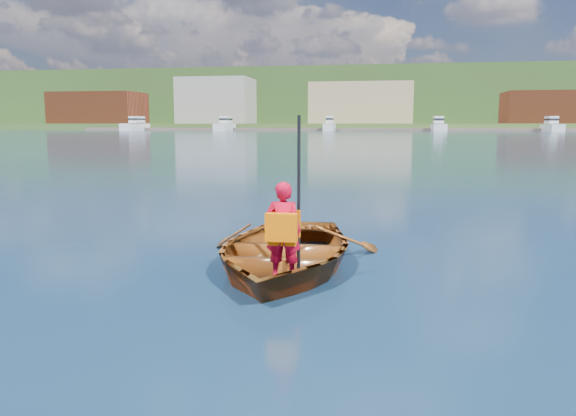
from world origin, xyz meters
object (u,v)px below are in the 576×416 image
Objects in this scene: rowboat at (283,251)px; dock at (363,129)px; marina_yachts at (379,126)px; child_paddler at (283,230)px.

dock is (-4.86, 148.48, 0.19)m from rowboat.
marina_yachts is (-0.48, 143.79, 1.19)m from rowboat.
rowboat is 1.01m from child_paddler.
marina_yachts reaches higher than child_paddler.
rowboat is 0.02× the size of marina_yachts.
child_paddler is at bearing -88.07° from dock.
marina_yachts is at bearing -46.90° from dock.
marina_yachts reaches higher than rowboat.
marina_yachts is (-0.65, 144.69, 0.74)m from child_paddler.
child_paddler is 144.69m from marina_yachts.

